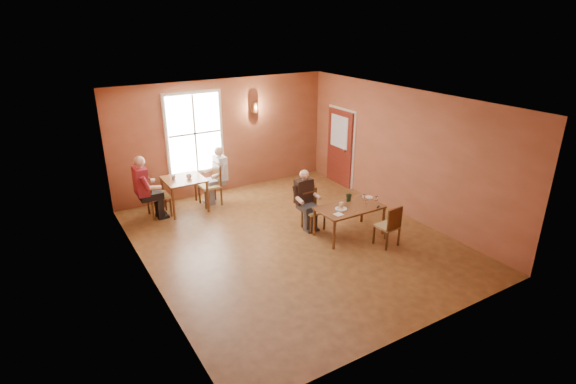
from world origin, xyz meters
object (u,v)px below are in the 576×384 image
chair_diner_maroon (158,195)px  chair_diner_white (210,185)px  main_table (349,221)px  chair_diner_main (313,210)px  diner_main (314,203)px  chair_empty (387,225)px  diner_maroon (156,186)px  diner_white (210,178)px  second_table (185,194)px

chair_diner_maroon → chair_diner_white: bearing=90.0°
main_table → chair_diner_maroon: bearing=135.9°
main_table → chair_diner_main: chair_diner_main is taller
diner_main → chair_diner_main: bearing=-90.0°
chair_empty → chair_diner_maroon: size_ratio=0.85×
diner_main → chair_diner_maroon: diner_main is taller
chair_diner_main → diner_main: bearing=90.0°
chair_diner_white → diner_maroon: (-1.33, 0.00, 0.24)m
chair_diner_main → main_table: bearing=127.6°
diner_white → diner_maroon: size_ratio=0.91×
diner_main → chair_diner_white: diner_main is taller
diner_main → diner_white: size_ratio=0.93×
chair_diner_maroon → main_table: bearing=45.9°
main_table → second_table: bearing=129.5°
chair_empty → chair_diner_main: bearing=117.2°
chair_diner_white → second_table: bearing=90.0°
main_table → chair_diner_main: 0.83m
diner_white → diner_main: bearing=-150.7°
main_table → second_table: second_table is taller
chair_empty → chair_diner_white: 4.56m
chair_empty → chair_diner_maroon: bearing=128.1°
diner_white → chair_diner_main: bearing=-150.4°
main_table → chair_empty: 0.87m
chair_empty → second_table: 4.93m
chair_diner_main → diner_main: diner_main is taller
diner_main → second_table: diner_main is taller
diner_white → diner_maroon: bearing=90.0°
chair_empty → diner_maroon: size_ratio=0.59×
chair_diner_main → diner_white: diner_white is taller
diner_white → diner_maroon: diner_maroon is taller
chair_diner_main → diner_main: (0.00, -0.03, 0.20)m
chair_diner_main → diner_white: size_ratio=0.65×
main_table → chair_diner_maroon: size_ratio=1.34×
main_table → chair_diner_main: size_ratio=1.57×
diner_main → chair_empty: bearing=122.4°
chair_diner_main → second_table: bearing=-50.0°
main_table → diner_maroon: diner_maroon is taller
second_table → chair_diner_white: size_ratio=0.88×
chair_diner_main → diner_maroon: bearing=-42.0°
diner_main → main_table: bearing=128.9°
chair_diner_main → chair_diner_white: size_ratio=0.86×
diner_main → diner_white: diner_white is taller
second_table → chair_diner_maroon: 0.66m
chair_diner_main → diner_main: 0.20m
diner_maroon → chair_diner_main: bearing=48.0°
main_table → diner_white: bearing=121.4°
diner_main → diner_maroon: bearing=-42.3°
diner_white → chair_diner_maroon: size_ratio=1.31×
second_table → main_table: bearing=-50.5°
chair_diner_white → diner_main: bearing=-150.2°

